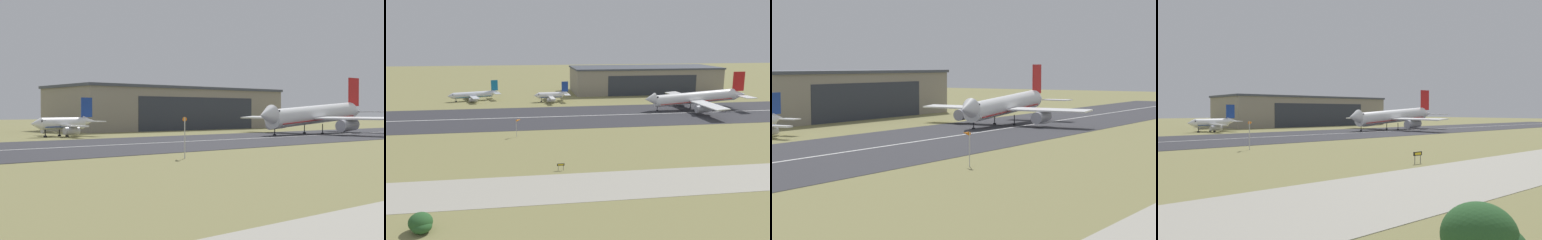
% 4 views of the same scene
% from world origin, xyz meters
% --- Properties ---
extents(ground_plane, '(711.03, 711.03, 0.00)m').
position_xyz_m(ground_plane, '(0.00, 48.81, 0.00)').
color(ground_plane, olive).
extents(runway_strip, '(471.03, 43.50, 0.06)m').
position_xyz_m(runway_strip, '(0.00, 97.61, 0.03)').
color(runway_strip, '#333338').
rests_on(runway_strip, ground_plane).
extents(runway_centreline, '(423.93, 0.70, 0.01)m').
position_xyz_m(runway_centreline, '(0.00, 97.61, 0.07)').
color(runway_centreline, silver).
rests_on(runway_centreline, runway_strip).
extents(hangar_building, '(84.33, 33.50, 14.57)m').
position_xyz_m(hangar_building, '(80.62, 163.79, 7.30)').
color(hangar_building, gray).
rests_on(hangar_building, ground_plane).
extents(airplane_landing, '(47.20, 48.86, 16.35)m').
position_xyz_m(airplane_landing, '(84.45, 103.64, 5.18)').
color(airplane_landing, white).
rests_on(airplane_landing, ground_plane).
extents(windsock_pole, '(1.89, 2.40, 5.55)m').
position_xyz_m(windsock_pole, '(8.56, 68.85, 4.98)').
color(windsock_pole, '#B7B7BC').
rests_on(windsock_pole, ground_plane).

